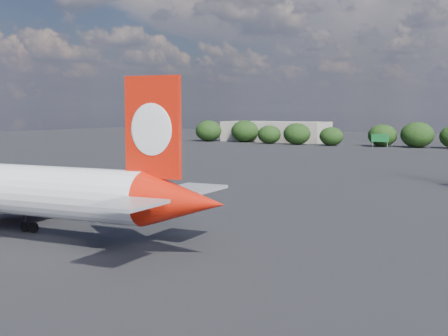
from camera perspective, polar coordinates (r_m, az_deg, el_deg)
The scene contains 5 objects.
ground at distance 103.87m, azimuth 5.71°, elevation -1.81°, with size 500.00×500.00×0.00m, color black.
qantas_airliner at distance 67.32m, azimuth -19.75°, elevation -1.88°, with size 48.84×46.46×15.93m.
terminal_building at distance 250.32m, azimuth 4.72°, elevation 3.33°, with size 42.00×16.00×8.00m.
highway_sign at distance 218.62m, azimuth 14.08°, elevation 2.66°, with size 6.00×0.30×4.50m.
horizon_treeline at distance 219.75m, azimuth 17.58°, elevation 2.76°, with size 203.57×15.47×8.71m.
Camera 1 is at (42.67, -33.80, 13.02)m, focal length 50.00 mm.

